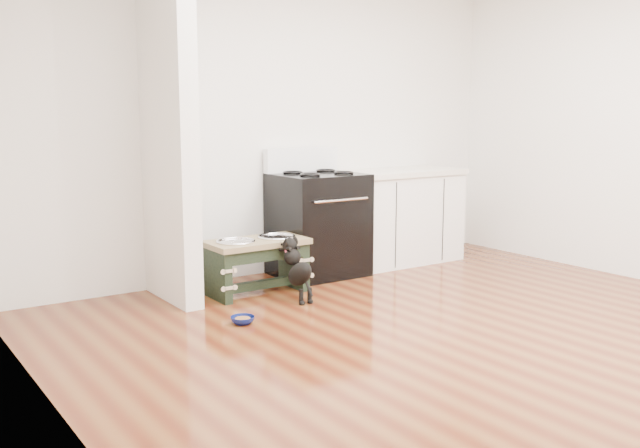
% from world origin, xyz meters
% --- Properties ---
extents(ground, '(5.00, 5.00, 0.00)m').
position_xyz_m(ground, '(0.00, 0.00, 0.00)').
color(ground, '#4C1C0D').
rests_on(ground, ground).
extents(room_shell, '(5.00, 5.00, 5.00)m').
position_xyz_m(room_shell, '(0.00, 0.00, 1.62)').
color(room_shell, silver).
rests_on(room_shell, ground).
extents(partition_wall, '(0.15, 0.80, 2.70)m').
position_xyz_m(partition_wall, '(-1.18, 2.10, 1.35)').
color(partition_wall, silver).
rests_on(partition_wall, ground).
extents(oven_range, '(0.76, 0.69, 1.14)m').
position_xyz_m(oven_range, '(0.25, 2.16, 0.48)').
color(oven_range, black).
rests_on(oven_range, ground).
extents(cabinet_run, '(1.24, 0.64, 0.91)m').
position_xyz_m(cabinet_run, '(1.23, 2.18, 0.45)').
color(cabinet_run, white).
rests_on(cabinet_run, ground).
extents(dog_feeder, '(0.81, 0.43, 0.46)m').
position_xyz_m(dog_feeder, '(-0.54, 1.89, 0.32)').
color(dog_feeder, black).
rests_on(dog_feeder, ground).
extents(puppy, '(0.14, 0.42, 0.49)m').
position_xyz_m(puppy, '(-0.39, 1.51, 0.27)').
color(puppy, black).
rests_on(puppy, ground).
extents(floor_bowl, '(0.17, 0.17, 0.05)m').
position_xyz_m(floor_bowl, '(-1.04, 1.21, 0.03)').
color(floor_bowl, '#0B154E').
rests_on(floor_bowl, ground).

